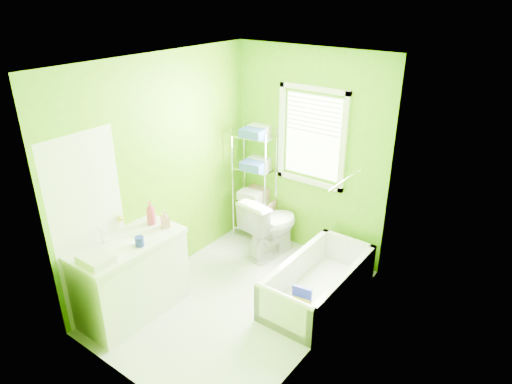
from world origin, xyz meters
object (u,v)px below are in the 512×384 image
Objects in this scene: vanity at (130,275)px; toilet at (271,225)px; wire_shelf_unit at (256,172)px; bathtub at (317,288)px.

toilet is at bearing 74.68° from vanity.
wire_shelf_unit reaches higher than toilet.
vanity is (-1.47, -1.35, 0.31)m from bathtub.
wire_shelf_unit is (-1.38, 0.73, 0.81)m from bathtub.
toilet is 0.71× the size of vanity.
bathtub is 1.11m from toilet.
bathtub is 0.94× the size of wire_shelf_unit.
vanity reaches higher than bathtub.
bathtub is at bearing 161.14° from toilet.
bathtub is at bearing -27.84° from wire_shelf_unit.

